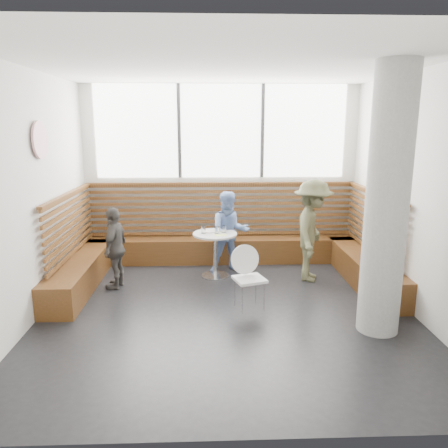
{
  "coord_description": "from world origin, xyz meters",
  "views": [
    {
      "loc": [
        -0.24,
        -5.55,
        2.5
      ],
      "look_at": [
        0.0,
        1.0,
        1.0
      ],
      "focal_mm": 35.0,
      "sensor_mm": 36.0,
      "label": 1
    }
  ],
  "objects_px": {
    "adult_man": "(312,231)",
    "cafe_table": "(215,246)",
    "concrete_column": "(387,203)",
    "cafe_chair": "(249,272)",
    "child_left": "(115,248)",
    "child_back": "(230,232)"
  },
  "relations": [
    {
      "from": "cafe_table",
      "to": "child_left",
      "type": "height_order",
      "value": "child_left"
    },
    {
      "from": "cafe_chair",
      "to": "child_back",
      "type": "height_order",
      "value": "child_back"
    },
    {
      "from": "adult_man",
      "to": "child_back",
      "type": "distance_m",
      "value": 1.39
    },
    {
      "from": "cafe_chair",
      "to": "concrete_column",
      "type": "bearing_deg",
      "value": -44.21
    },
    {
      "from": "child_left",
      "to": "cafe_table",
      "type": "bearing_deg",
      "value": 114.3
    },
    {
      "from": "concrete_column",
      "to": "cafe_chair",
      "type": "relative_size",
      "value": 3.68
    },
    {
      "from": "child_back",
      "to": "child_left",
      "type": "relative_size",
      "value": 1.1
    },
    {
      "from": "concrete_column",
      "to": "child_left",
      "type": "relative_size",
      "value": 2.51
    },
    {
      "from": "adult_man",
      "to": "child_left",
      "type": "bearing_deg",
      "value": 113.9
    },
    {
      "from": "concrete_column",
      "to": "adult_man",
      "type": "height_order",
      "value": "concrete_column"
    },
    {
      "from": "cafe_table",
      "to": "adult_man",
      "type": "bearing_deg",
      "value": -7.24
    },
    {
      "from": "concrete_column",
      "to": "child_left",
      "type": "distance_m",
      "value": 3.99
    },
    {
      "from": "cafe_chair",
      "to": "child_left",
      "type": "distance_m",
      "value": 2.17
    },
    {
      "from": "adult_man",
      "to": "cafe_table",
      "type": "bearing_deg",
      "value": 102.6
    },
    {
      "from": "adult_man",
      "to": "cafe_chair",
      "type": "bearing_deg",
      "value": 153.23
    },
    {
      "from": "cafe_table",
      "to": "cafe_chair",
      "type": "distance_m",
      "value": 1.33
    },
    {
      "from": "concrete_column",
      "to": "child_left",
      "type": "xyz_separation_m",
      "value": [
        -3.53,
        1.6,
        -0.96
      ]
    },
    {
      "from": "concrete_column",
      "to": "cafe_chair",
      "type": "height_order",
      "value": "concrete_column"
    },
    {
      "from": "child_back",
      "to": "cafe_chair",
      "type": "bearing_deg",
      "value": -89.72
    },
    {
      "from": "cafe_chair",
      "to": "adult_man",
      "type": "bearing_deg",
      "value": 25.56
    },
    {
      "from": "cafe_chair",
      "to": "adult_man",
      "type": "relative_size",
      "value": 0.52
    },
    {
      "from": "child_left",
      "to": "cafe_chair",
      "type": "bearing_deg",
      "value": 76.42
    }
  ]
}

